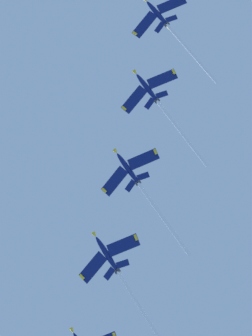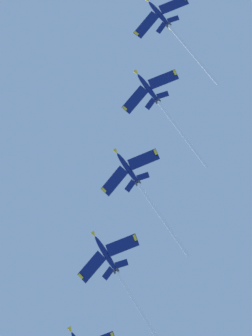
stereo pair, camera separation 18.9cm
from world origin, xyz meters
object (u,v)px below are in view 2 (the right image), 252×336
Objects in this scene: jet_second at (159,103)px; jet_fourth at (113,266)px; jet_third at (140,186)px; jet_lead at (169,26)px.

jet_fourth is at bearing 106.91° from jet_second.
jet_fourth is (-7.73, 21.28, -8.15)m from jet_third.
jet_fourth is (-13.80, 45.39, -18.24)m from jet_second.
jet_lead reaches higher than jet_second.
jet_third is 24.06m from jet_fourth.
jet_lead reaches higher than jet_third.
jet_third is (-6.07, 24.11, -10.09)m from jet_second.
jet_second is (-3.80, 23.86, -7.72)m from jet_lead.
jet_lead is 1.03× the size of jet_third.
jet_second reaches higher than jet_fourth.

